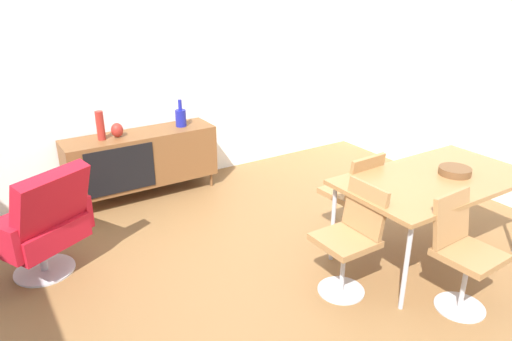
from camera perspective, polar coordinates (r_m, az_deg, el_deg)
The scene contains 12 objects.
ground_plane at distance 3.68m, azimuth 0.07°, elevation -15.82°, with size 8.32×8.32×0.00m, color brown.
wall_back at distance 5.36m, azimuth -15.36°, elevation 12.08°, with size 6.80×0.12×2.80m, color white.
sideboard at distance 5.32m, azimuth -13.42°, elevation 1.43°, with size 1.60×0.45×0.72m.
vase_cobalt at distance 5.15m, azimuth -16.16°, elevation 4.64°, with size 0.12×0.12×0.15m.
vase_sculptural_dark at distance 5.09m, azimuth -17.99°, elevation 5.09°, with size 0.08×0.08×0.30m.
vase_ceramic_small at distance 5.36m, azimuth -8.92°, elevation 6.27°, with size 0.12×0.12×0.30m.
dining_table at distance 4.19m, azimuth 20.41°, elevation -1.30°, with size 1.60×0.90×0.74m.
wooden_bowl_on_table at distance 4.28m, azimuth 22.53°, elevation -0.06°, with size 0.26×0.26×0.06m, color brown.
dining_chair_near_window at distance 3.67m, azimuth 11.24°, elevation -7.60°, with size 0.43×0.40×0.86m.
dining_chair_back_left at distance 4.37m, azimuth 11.48°, elevation -2.61°, with size 0.42×0.44×0.86m.
dining_chair_front_left at distance 3.74m, azimuth 23.27°, elevation -8.55°, with size 0.42×0.44×0.86m.
lounge_chair_red at distance 4.14m, azimuth -24.16°, elevation -5.69°, with size 0.87×0.86×0.95m.
Camera 1 is at (-1.56, -2.45, 2.27)m, focal length 33.71 mm.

